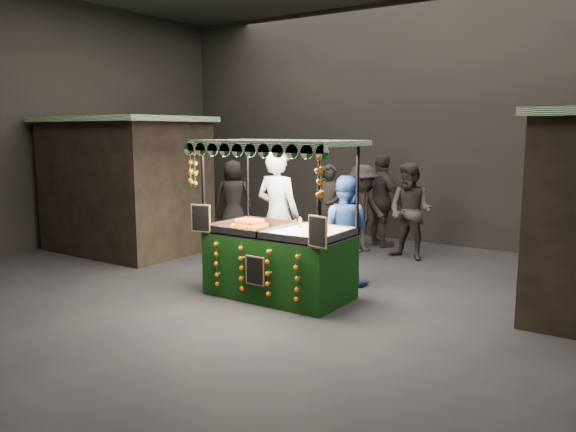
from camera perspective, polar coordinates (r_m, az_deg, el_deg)
The scene contains 11 objects.
ground at distance 8.08m, azimuth -0.53°, elevation -8.23°, with size 12.00×12.00×0.00m, color black.
market_hall at distance 7.80m, azimuth -0.57°, elevation 16.28°, with size 12.10×10.10×5.05m.
neighbour_stall_left at distance 11.51m, azimuth -15.98°, elevation 3.13°, with size 3.00×2.20×2.60m.
juice_stall at distance 7.97m, azimuth -0.95°, elevation -3.40°, with size 2.28×1.34×2.21m.
vendor_grey at distance 8.98m, azimuth -1.02°, elevation 0.15°, with size 0.76×0.51×2.04m.
vendor_blue at distance 8.68m, azimuth 5.60°, elevation -1.43°, with size 0.94×0.81×1.67m.
shopper_0 at distance 11.28m, azimuth 4.16°, elevation 0.94°, with size 0.71×0.59×1.68m.
shopper_1 at distance 10.53m, azimuth 12.18°, elevation 0.45°, with size 0.95×0.79×1.77m.
shopper_2 at distance 11.58m, azimuth 9.41°, elevation 1.55°, with size 1.19×0.91×1.88m.
shopper_3 at distance 11.05m, azimuth 7.48°, elevation 0.76°, with size 1.00×1.25×1.69m.
shopper_4 at distance 12.73m, azimuth -5.53°, elevation 1.83°, with size 0.98×0.93×1.69m.
Camera 1 is at (4.38, -6.37, 2.34)m, focal length 35.36 mm.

